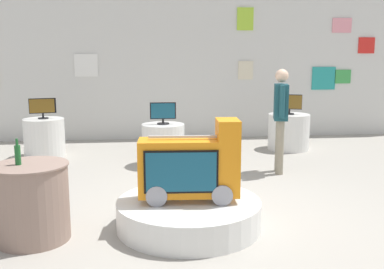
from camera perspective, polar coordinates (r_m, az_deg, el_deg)
ground_plane at (r=5.19m, az=1.89°, el=-10.10°), size 30.00×30.00×0.00m
back_wall_display at (r=9.69m, az=-2.09°, el=9.17°), size 11.45×0.13×3.28m
main_display_pedestal at (r=4.71m, az=-0.42°, el=-10.29°), size 1.53×1.53×0.30m
novelty_firetruck_tv at (r=4.56m, az=-0.16°, el=-4.43°), size 1.06×0.46×0.86m
display_pedestal_left_rear at (r=8.37m, az=-18.71°, el=-0.39°), size 0.72×0.72×0.70m
tv_on_left_rear at (r=8.29m, az=-18.94°, el=3.39°), size 0.46×0.18×0.37m
display_pedestal_center_rear at (r=8.77m, az=12.49°, el=0.35°), size 0.80×0.80×0.70m
tv_on_center_rear at (r=8.69m, az=12.65°, el=4.02°), size 0.45×0.19×0.39m
display_pedestal_right_rear at (r=7.31m, az=-3.77°, el=-1.34°), size 0.71×0.71×0.70m
tv_on_right_rear at (r=7.22m, az=-3.81°, el=2.88°), size 0.43×0.20×0.36m
side_table_round at (r=4.60m, az=-20.15°, el=-8.21°), size 0.74×0.74×0.77m
bottle_on_side_table at (r=4.50m, az=-21.80°, el=-2.41°), size 0.06×0.06×0.26m
shopper_browsing_near_truck at (r=6.85m, az=11.49°, el=2.78°), size 0.28×0.55×1.61m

